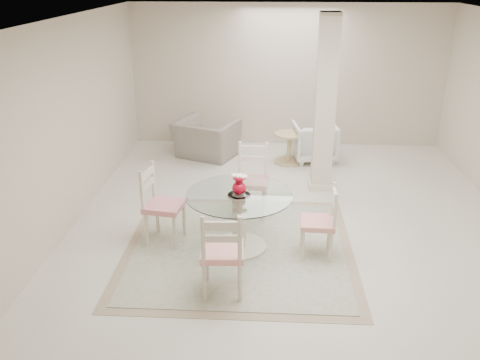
# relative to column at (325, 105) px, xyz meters

# --- Properties ---
(ground) EXTENTS (7.00, 7.00, 0.00)m
(ground) POSITION_rel_column_xyz_m (-0.50, -1.30, -1.35)
(ground) COLOR silver
(ground) RESTS_ON ground
(room_shell) EXTENTS (6.02, 7.02, 2.71)m
(room_shell) POSITION_rel_column_xyz_m (-0.50, -1.30, 0.51)
(room_shell) COLOR beige
(room_shell) RESTS_ON ground
(column) EXTENTS (0.30, 0.30, 2.70)m
(column) POSITION_rel_column_xyz_m (0.00, 0.00, 0.00)
(column) COLOR beige
(column) RESTS_ON ground
(area_rug) EXTENTS (2.84, 2.84, 0.02)m
(area_rug) POSITION_rel_column_xyz_m (-1.19, -2.04, -1.34)
(area_rug) COLOR tan
(area_rug) RESTS_ON ground
(dining_table) EXTENTS (1.30, 1.30, 0.75)m
(dining_table) POSITION_rel_column_xyz_m (-1.19, -2.04, -0.97)
(dining_table) COLOR beige
(dining_table) RESTS_ON ground
(red_vase) EXTENTS (0.20, 0.17, 0.26)m
(red_vase) POSITION_rel_column_xyz_m (-1.19, -2.03, -0.48)
(red_vase) COLOR #AD051B
(red_vase) RESTS_ON dining_table
(dining_chair_east) EXTENTS (0.42, 0.42, 1.00)m
(dining_chair_east) POSITION_rel_column_xyz_m (-0.18, -2.16, -0.82)
(dining_chair_east) COLOR beige
(dining_chair_east) RESTS_ON ground
(dining_chair_north) EXTENTS (0.48, 0.48, 1.14)m
(dining_chair_north) POSITION_rel_column_xyz_m (-1.06, -1.02, -0.75)
(dining_chair_north) COLOR beige
(dining_chair_north) RESTS_ON ground
(dining_chair_west) EXTENTS (0.52, 0.52, 1.13)m
(dining_chair_west) POSITION_rel_column_xyz_m (-2.20, -1.90, -0.75)
(dining_chair_west) COLOR beige
(dining_chair_west) RESTS_ON ground
(dining_chair_south) EXTENTS (0.47, 0.47, 1.12)m
(dining_chair_south) POSITION_rel_column_xyz_m (-1.30, -3.05, -0.76)
(dining_chair_south) COLOR beige
(dining_chair_south) RESTS_ON ground
(recliner_taupe) EXTENTS (1.33, 1.25, 0.69)m
(recliner_taupe) POSITION_rel_column_xyz_m (-1.99, 1.35, -1.01)
(recliner_taupe) COLOR gray
(recliner_taupe) RESTS_ON ground
(armchair_white) EXTENTS (0.84, 0.86, 0.69)m
(armchair_white) POSITION_rel_column_xyz_m (-0.01, 1.28, -1.00)
(armchair_white) COLOR white
(armchair_white) RESTS_ON ground
(side_table) EXTENTS (0.53, 0.53, 0.55)m
(side_table) POSITION_rel_column_xyz_m (-0.47, 1.10, -1.09)
(side_table) COLOR #D7C384
(side_table) RESTS_ON ground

